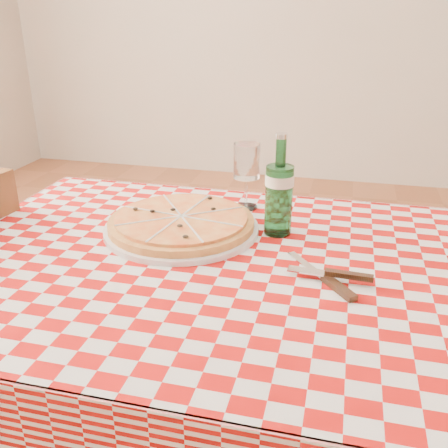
% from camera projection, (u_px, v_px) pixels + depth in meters
% --- Properties ---
extents(dining_table, '(1.20, 0.80, 0.75)m').
position_uv_depth(dining_table, '(226.00, 300.00, 1.12)').
color(dining_table, brown).
rests_on(dining_table, ground).
extents(tablecloth, '(1.30, 0.90, 0.01)m').
position_uv_depth(tablecloth, '(226.00, 262.00, 1.08)').
color(tablecloth, '#AD0D0A').
rests_on(tablecloth, dining_table).
extents(pizza_plate, '(0.44, 0.44, 0.05)m').
position_uv_depth(pizza_plate, '(181.00, 222.00, 1.22)').
color(pizza_plate, gold).
rests_on(pizza_plate, tablecloth).
extents(water_bottle, '(0.08, 0.08, 0.25)m').
position_uv_depth(water_bottle, '(279.00, 185.00, 1.17)').
color(water_bottle, '#18632B').
rests_on(water_bottle, tablecloth).
extents(wine_glass, '(0.07, 0.07, 0.18)m').
position_uv_depth(wine_glass, '(246.00, 176.00, 1.34)').
color(wine_glass, white).
rests_on(wine_glass, tablecloth).
extents(cutlery, '(0.30, 0.28, 0.03)m').
position_uv_depth(cutlery, '(325.00, 274.00, 1.00)').
color(cutlery, silver).
rests_on(cutlery, tablecloth).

